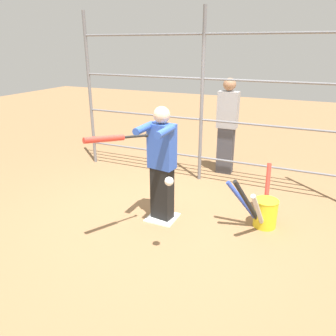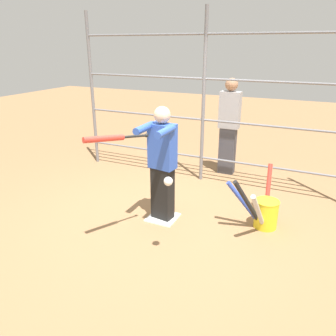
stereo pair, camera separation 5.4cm
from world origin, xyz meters
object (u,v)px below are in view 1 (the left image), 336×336
Objects in this scene: bat_bucket at (263,210)px; baseball_bat_swinging at (110,138)px; bystander_behind_fence at (227,125)px; softball_in_flight at (169,181)px; batter at (161,162)px.

baseball_bat_swinging is at bearing 38.19° from bat_bucket.
softball_in_flight is at bearing 92.89° from bystander_behind_fence.
bat_bucket is (-0.84, -1.21, -0.75)m from softball_in_flight.
batter is 0.97m from softball_in_flight.
baseball_bat_swinging is at bearing 79.58° from bystander_behind_fence.
batter is 1.48× the size of bat_bucket.
bystander_behind_fence is at bearing -98.83° from batter.
batter reaches higher than softball_in_flight.
baseball_bat_swinging is 3.06m from bystander_behind_fence.
softball_in_flight is 2.97m from bystander_behind_fence.
bystander_behind_fence reaches higher than softball_in_flight.
baseball_bat_swinging is at bearing 75.62° from batter.
batter is 2.16m from bystander_behind_fence.
batter is 2.14× the size of baseball_bat_swinging.
bystander_behind_fence reaches higher than batter.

